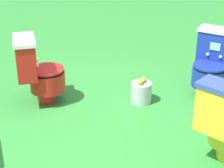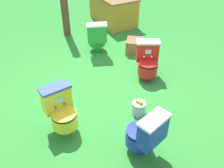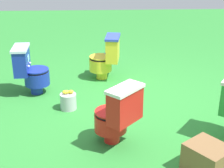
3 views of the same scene
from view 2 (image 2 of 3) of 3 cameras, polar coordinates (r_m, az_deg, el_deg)
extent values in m
plane|color=#2D8433|center=(4.70, -1.91, -0.72)|extent=(14.00, 14.00, 0.00)
cylinder|color=yellow|center=(3.89, -10.46, -9.71)|extent=(0.20, 0.20, 0.14)
cylinder|color=yellow|center=(3.75, -10.61, -8.09)|extent=(0.42, 0.42, 0.20)
torus|color=black|center=(3.68, -10.80, -6.84)|extent=(0.40, 0.40, 0.04)
cylinder|color=#3347B2|center=(3.71, -10.71, -7.43)|extent=(0.27, 0.27, 0.01)
cube|color=yellow|center=(3.72, -12.41, -3.35)|extent=(0.24, 0.43, 0.37)
cube|color=#3347B2|center=(3.60, -12.82, -0.86)|extent=(0.27, 0.46, 0.04)
cube|color=#8CE0E5|center=(3.62, -11.84, -3.59)|extent=(0.02, 0.11, 0.08)
cylinder|color=yellow|center=(3.66, -10.83, -6.59)|extent=(0.41, 0.41, 0.02)
sphere|color=#3347B2|center=(3.70, -10.65, -4.43)|extent=(0.04, 0.04, 0.04)
sphere|color=#3347B2|center=(3.66, -12.61, -5.21)|extent=(0.04, 0.04, 0.04)
cylinder|color=green|center=(5.87, -3.35, 8.18)|extent=(0.25, 0.25, 0.14)
cylinder|color=green|center=(5.81, -3.42, 9.75)|extent=(0.52, 0.52, 0.20)
torus|color=black|center=(5.76, -3.46, 10.74)|extent=(0.50, 0.50, 0.04)
cylinder|color=white|center=(5.79, -3.44, 10.28)|extent=(0.34, 0.34, 0.01)
cube|color=green|center=(5.52, -3.42, 11.29)|extent=(0.40, 0.44, 0.37)
cube|color=white|center=(5.44, -3.49, 13.23)|extent=(0.43, 0.48, 0.04)
cube|color=#8CE0E5|center=(5.59, -3.48, 12.19)|extent=(0.07, 0.09, 0.08)
cylinder|color=green|center=(5.62, -3.46, 11.58)|extent=(0.28, 0.33, 0.35)
sphere|color=white|center=(5.63, -4.17, 11.24)|extent=(0.04, 0.04, 0.04)
sphere|color=white|center=(5.64, -2.72, 11.31)|extent=(0.04, 0.04, 0.04)
cylinder|color=red|center=(4.93, 7.84, 1.82)|extent=(0.25, 0.25, 0.14)
cylinder|color=red|center=(4.82, 8.03, 3.35)|extent=(0.52, 0.52, 0.20)
torus|color=black|center=(4.76, 8.14, 4.49)|extent=(0.50, 0.50, 0.04)
cylinder|color=white|center=(4.78, 8.09, 3.96)|extent=(0.34, 0.34, 0.01)
cube|color=red|center=(4.85, 8.01, 7.27)|extent=(0.42, 0.43, 0.37)
cube|color=white|center=(4.76, 8.21, 9.41)|extent=(0.45, 0.47, 0.04)
cube|color=#8CE0E5|center=(4.74, 8.20, 7.20)|extent=(0.08, 0.09, 0.08)
cylinder|color=red|center=(4.74, 8.16, 4.71)|extent=(0.51, 0.51, 0.02)
sphere|color=white|center=(4.80, 8.94, 6.12)|extent=(0.04, 0.04, 0.04)
sphere|color=white|center=(4.77, 7.27, 6.14)|extent=(0.04, 0.04, 0.04)
cylinder|color=#192D9E|center=(3.61, 6.20, -13.87)|extent=(0.19, 0.19, 0.14)
cylinder|color=#192D9E|center=(3.49, 6.13, -11.91)|extent=(0.38, 0.38, 0.20)
torus|color=black|center=(3.41, 6.25, -10.65)|extent=(0.37, 0.37, 0.04)
cylinder|color=silver|center=(3.44, 6.19, -11.24)|extent=(0.25, 0.25, 0.01)
cube|color=#192D9E|center=(3.22, 9.20, -10.55)|extent=(0.21, 0.42, 0.37)
cube|color=silver|center=(3.07, 9.56, -7.95)|extent=(0.23, 0.44, 0.04)
cube|color=#8CE0E5|center=(3.22, 7.85, -9.05)|extent=(0.01, 0.11, 0.08)
cylinder|color=#192D9E|center=(3.39, 6.27, -10.39)|extent=(0.37, 0.37, 0.02)
sphere|color=silver|center=(3.25, 6.87, -10.90)|extent=(0.04, 0.04, 0.04)
sphere|color=silver|center=(3.33, 8.41, -9.61)|extent=(0.04, 0.04, 0.04)
cube|color=#B7842D|center=(7.30, 0.25, 16.55)|extent=(1.55, 1.12, 0.74)
cube|color=brown|center=(5.79, 5.03, 8.57)|extent=(0.51, 0.52, 0.30)
cylinder|color=#B7B7BF|center=(4.10, 6.07, -5.45)|extent=(0.22, 0.22, 0.22)
ellipsoid|color=yellow|center=(4.03, 5.69, -3.72)|extent=(0.07, 0.05, 0.05)
ellipsoid|color=yellow|center=(4.00, 6.32, -4.08)|extent=(0.07, 0.05, 0.05)
ellipsoid|color=yellow|center=(4.00, 6.63, -4.20)|extent=(0.07, 0.05, 0.05)
camera|label=1|loc=(5.26, -37.53, 19.46)|focal=61.22mm
camera|label=3|loc=(7.07, 31.19, 26.44)|focal=55.49mm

